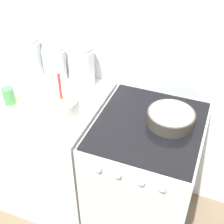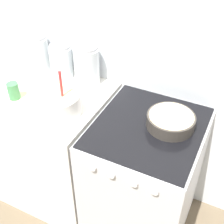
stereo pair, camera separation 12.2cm
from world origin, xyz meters
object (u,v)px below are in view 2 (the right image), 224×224
Objects in this scene: storage_jar_right at (87,68)px; tin_can at (14,91)px; stove at (144,178)px; storage_jar_left at (37,56)px; storage_jar_middle at (61,63)px; baking_pan at (171,121)px; mixing_bowl at (56,102)px.

storage_jar_right is 2.41× the size of tin_can.
storage_jar_left is (-0.94, 0.24, 0.56)m from stove.
storage_jar_middle reaches higher than tin_can.
baking_pan is 0.87m from storage_jar_middle.
baking_pan is (0.11, 0.05, 0.49)m from stove.
storage_jar_right is (-0.65, 0.19, 0.08)m from baking_pan.
stove is 0.51m from baking_pan.
baking_pan is (0.65, 0.17, -0.03)m from mixing_bowl.
baking_pan is 1.07m from storage_jar_left.
mixing_bowl is 1.24× the size of storage_jar_middle.
stove is 0.82m from storage_jar_right.
baking_pan is at bearing -16.06° from storage_jar_right.
storage_jar_left is 2.30× the size of tin_can.
baking_pan is 2.38× the size of tin_can.
mixing_bowl is 1.09× the size of baking_pan.
stove is 0.77m from mixing_bowl.
storage_jar_right reaches higher than storage_jar_middle.
baking_pan is 1.14× the size of storage_jar_middle.
baking_pan is 0.98m from tin_can.
stove is 0.95m from storage_jar_middle.
mixing_bowl reaches higher than storage_jar_middle.
baking_pan is 0.68m from storage_jar_right.
storage_jar_left is at bearing 169.97° from baking_pan.
storage_jar_right is (0.20, 0.00, 0.02)m from storage_jar_middle.
tin_can is at bearing -131.46° from storage_jar_right.
tin_can is at bearing -108.20° from storage_jar_middle.
baking_pan is at bearing 14.92° from mixing_bowl.
stove is at bearing -17.94° from storage_jar_middle.
storage_jar_left reaches higher than storage_jar_middle.
storage_jar_left is at bearing 138.01° from mixing_bowl.
mixing_bowl reaches higher than baking_pan.
storage_jar_middle is (-0.85, 0.19, 0.06)m from baking_pan.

